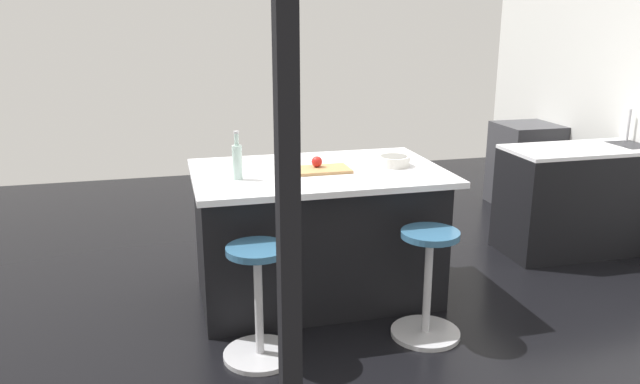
{
  "coord_description": "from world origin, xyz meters",
  "views": [
    {
      "loc": [
        1.15,
        4.12,
        1.96
      ],
      "look_at": [
        0.16,
        0.2,
        0.81
      ],
      "focal_mm": 34.83,
      "sensor_mm": 36.0,
      "label": 1
    }
  ],
  "objects_px": {
    "oven_range": "(525,165)",
    "stool_middle": "(259,306)",
    "cutting_board": "(323,170)",
    "water_bottle": "(237,161)",
    "stool_by_window": "(428,287)",
    "apple_red": "(317,162)",
    "kitchen_island": "(317,233)",
    "fruit_bowl": "(394,160)"
  },
  "relations": [
    {
      "from": "cutting_board",
      "to": "water_bottle",
      "type": "relative_size",
      "value": 1.15
    },
    {
      "from": "stool_by_window",
      "to": "stool_middle",
      "type": "relative_size",
      "value": 1.0
    },
    {
      "from": "kitchen_island",
      "to": "stool_middle",
      "type": "relative_size",
      "value": 2.41
    },
    {
      "from": "oven_range",
      "to": "fruit_bowl",
      "type": "xyz_separation_m",
      "value": [
        2.16,
        1.72,
        0.56
      ]
    },
    {
      "from": "stool_by_window",
      "to": "apple_red",
      "type": "height_order",
      "value": "apple_red"
    },
    {
      "from": "stool_by_window",
      "to": "cutting_board",
      "type": "distance_m",
      "value": 1.04
    },
    {
      "from": "cutting_board",
      "to": "stool_by_window",
      "type": "bearing_deg",
      "value": 128.21
    },
    {
      "from": "kitchen_island",
      "to": "fruit_bowl",
      "type": "xyz_separation_m",
      "value": [
        -0.54,
        0.07,
        0.51
      ]
    },
    {
      "from": "kitchen_island",
      "to": "apple_red",
      "type": "bearing_deg",
      "value": 79.37
    },
    {
      "from": "cutting_board",
      "to": "fruit_bowl",
      "type": "bearing_deg",
      "value": -177.6
    },
    {
      "from": "stool_middle",
      "to": "fruit_bowl",
      "type": "height_order",
      "value": "fruit_bowl"
    },
    {
      "from": "stool_by_window",
      "to": "cutting_board",
      "type": "relative_size",
      "value": 1.95
    },
    {
      "from": "water_bottle",
      "to": "stool_by_window",
      "type": "bearing_deg",
      "value": 152.34
    },
    {
      "from": "stool_by_window",
      "to": "apple_red",
      "type": "relative_size",
      "value": 9.56
    },
    {
      "from": "stool_middle",
      "to": "apple_red",
      "type": "height_order",
      "value": "apple_red"
    },
    {
      "from": "cutting_board",
      "to": "apple_red",
      "type": "relative_size",
      "value": 4.9
    },
    {
      "from": "kitchen_island",
      "to": "cutting_board",
      "type": "height_order",
      "value": "cutting_board"
    },
    {
      "from": "apple_red",
      "to": "stool_by_window",
      "type": "bearing_deg",
      "value": 127.97
    },
    {
      "from": "stool_middle",
      "to": "apple_red",
      "type": "bearing_deg",
      "value": -127.11
    },
    {
      "from": "stool_by_window",
      "to": "fruit_bowl",
      "type": "height_order",
      "value": "fruit_bowl"
    },
    {
      "from": "stool_by_window",
      "to": "stool_middle",
      "type": "distance_m",
      "value": 1.06
    },
    {
      "from": "oven_range",
      "to": "fruit_bowl",
      "type": "bearing_deg",
      "value": 38.57
    },
    {
      "from": "oven_range",
      "to": "kitchen_island",
      "type": "distance_m",
      "value": 3.16
    },
    {
      "from": "oven_range",
      "to": "kitchen_island",
      "type": "relative_size",
      "value": 0.52
    },
    {
      "from": "stool_middle",
      "to": "stool_by_window",
      "type": "bearing_deg",
      "value": 180.0
    },
    {
      "from": "stool_by_window",
      "to": "cutting_board",
      "type": "xyz_separation_m",
      "value": [
        0.51,
        -0.65,
        0.63
      ]
    },
    {
      "from": "stool_middle",
      "to": "cutting_board",
      "type": "distance_m",
      "value": 1.06
    },
    {
      "from": "apple_red",
      "to": "fruit_bowl",
      "type": "bearing_deg",
      "value": 177.64
    },
    {
      "from": "cutting_board",
      "to": "water_bottle",
      "type": "bearing_deg",
      "value": 7.34
    },
    {
      "from": "cutting_board",
      "to": "apple_red",
      "type": "bearing_deg",
      "value": -55.7
    },
    {
      "from": "cutting_board",
      "to": "water_bottle",
      "type": "height_order",
      "value": "water_bottle"
    },
    {
      "from": "stool_by_window",
      "to": "cutting_board",
      "type": "bearing_deg",
      "value": -51.79
    },
    {
      "from": "stool_by_window",
      "to": "fruit_bowl",
      "type": "distance_m",
      "value": 0.94
    },
    {
      "from": "apple_red",
      "to": "kitchen_island",
      "type": "bearing_deg",
      "value": -100.63
    },
    {
      "from": "kitchen_island",
      "to": "stool_by_window",
      "type": "xyz_separation_m",
      "value": [
        -0.53,
        0.74,
        -0.15
      ]
    },
    {
      "from": "oven_range",
      "to": "water_bottle",
      "type": "xyz_separation_m",
      "value": [
        3.25,
        1.82,
        0.64
      ]
    },
    {
      "from": "stool_by_window",
      "to": "fruit_bowl",
      "type": "xyz_separation_m",
      "value": [
        -0.01,
        -0.67,
        0.66
      ]
    },
    {
      "from": "kitchen_island",
      "to": "water_bottle",
      "type": "relative_size",
      "value": 5.43
    },
    {
      "from": "oven_range",
      "to": "stool_middle",
      "type": "height_order",
      "value": "oven_range"
    },
    {
      "from": "cutting_board",
      "to": "stool_middle",
      "type": "bearing_deg",
      "value": 49.47
    },
    {
      "from": "kitchen_island",
      "to": "stool_middle",
      "type": "distance_m",
      "value": 0.92
    },
    {
      "from": "apple_red",
      "to": "stool_middle",
      "type": "bearing_deg",
      "value": 52.89
    }
  ]
}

